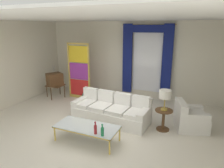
{
  "coord_description": "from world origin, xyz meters",
  "views": [
    {
      "loc": [
        2.52,
        -4.85,
        2.81
      ],
      "look_at": [
        0.06,
        0.9,
        1.05
      ],
      "focal_mm": 33.11,
      "sensor_mm": 36.0,
      "label": 1
    }
  ],
  "objects": [
    {
      "name": "wall_rear",
      "position": [
        0.0,
        3.06,
        1.5
      ],
      "size": [
        8.0,
        0.12,
        3.0
      ],
      "primitive_type": "cube",
      "color": "silver",
      "rests_on": "ground"
    },
    {
      "name": "couch_white_long",
      "position": [
        0.2,
        0.57,
        0.31
      ],
      "size": [
        2.4,
        1.09,
        0.86
      ],
      "color": "white",
      "rests_on": "ground"
    },
    {
      "name": "peacock_figurine",
      "position": [
        -1.32,
        1.56,
        0.22
      ],
      "size": [
        0.44,
        0.6,
        0.5
      ],
      "color": "beige",
      "rests_on": "ground"
    },
    {
      "name": "bottle_crystal_tall",
      "position": [
        0.67,
        -1.08,
        0.53
      ],
      "size": [
        0.07,
        0.07,
        0.29
      ],
      "color": "#196B3D",
      "rests_on": "coffee_table"
    },
    {
      "name": "stained_glass_divider",
      "position": [
        -1.8,
        1.93,
        1.06
      ],
      "size": [
        0.95,
        0.05,
        2.2
      ],
      "color": "gold",
      "rests_on": "ground"
    },
    {
      "name": "wall_left",
      "position": [
        -3.66,
        0.6,
        1.5
      ],
      "size": [
        0.12,
        7.0,
        3.0
      ],
      "primitive_type": "cube",
      "color": "silver",
      "rests_on": "ground"
    },
    {
      "name": "curtained_window",
      "position": [
        0.65,
        2.89,
        1.74
      ],
      "size": [
        2.0,
        0.17,
        2.7
      ],
      "color": "white",
      "rests_on": "ground"
    },
    {
      "name": "round_side_table",
      "position": [
        1.77,
        0.53,
        0.36
      ],
      "size": [
        0.48,
        0.48,
        0.59
      ],
      "color": "brown",
      "rests_on": "ground"
    },
    {
      "name": "vintage_tv",
      "position": [
        -2.75,
        1.61,
        0.73
      ],
      "size": [
        0.73,
        0.76,
        1.35
      ],
      "color": "brown",
      "rests_on": "ground"
    },
    {
      "name": "bottle_blue_decanter",
      "position": [
        0.48,
        -1.07,
        0.53
      ],
      "size": [
        0.07,
        0.07,
        0.31
      ],
      "color": "maroon",
      "rests_on": "coffee_table"
    },
    {
      "name": "coffee_table",
      "position": [
        0.11,
        -0.81,
        0.38
      ],
      "size": [
        1.59,
        0.71,
        0.41
      ],
      "color": "silver",
      "rests_on": "ground"
    },
    {
      "name": "ground_plane",
      "position": [
        0.0,
        0.0,
        0.0
      ],
      "size": [
        16.0,
        16.0,
        0.0
      ],
      "primitive_type": "plane",
      "color": "silver"
    },
    {
      "name": "armchair_white",
      "position": [
        2.42,
        0.9,
        0.29
      ],
      "size": [
        1.03,
        1.01,
        0.8
      ],
      "color": "white",
      "rests_on": "ground"
    },
    {
      "name": "ceiling_slab",
      "position": [
        0.0,
        0.8,
        3.02
      ],
      "size": [
        8.0,
        7.6,
        0.04
      ],
      "primitive_type": "cube",
      "color": "white"
    },
    {
      "name": "table_lamp_brass",
      "position": [
        1.77,
        0.53,
        1.03
      ],
      "size": [
        0.32,
        0.32,
        0.57
      ],
      "color": "#B29338",
      "rests_on": "round_side_table"
    }
  ]
}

